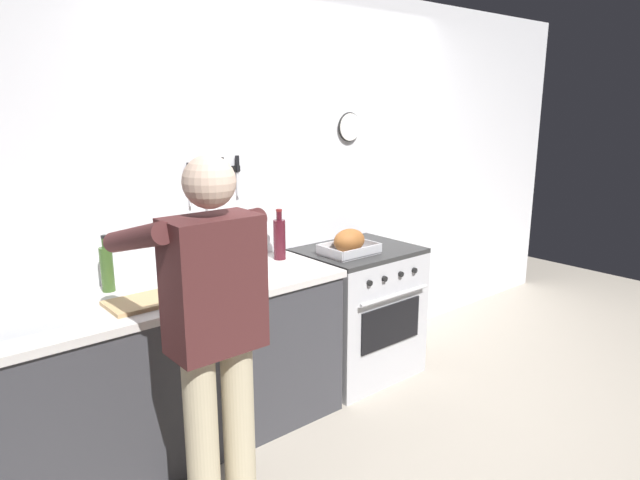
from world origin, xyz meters
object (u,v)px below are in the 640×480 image
at_px(stove, 357,312).
at_px(bottle_cooking_oil, 211,256).
at_px(person_cook, 213,327).
at_px(cutting_board, 145,301).
at_px(bottle_wine_red, 279,238).
at_px(bottle_olive_oil, 107,268).
at_px(bottle_hot_sauce, 198,266).
at_px(bottle_dish_soap, 179,264).
at_px(roasting_pan, 349,243).
at_px(bottle_soy_sauce, 179,270).

bearing_deg(stove, bottle_cooking_oil, 174.10).
bearing_deg(bottle_cooking_oil, person_cook, -118.93).
distance_m(cutting_board, bottle_wine_red, 1.01).
bearing_deg(bottle_olive_oil, bottle_hot_sauce, -9.79).
xyz_separation_m(bottle_olive_oil, bottle_dish_soap, (0.38, -0.04, -0.04)).
bearing_deg(roasting_pan, stove, 22.88).
distance_m(person_cook, bottle_dish_soap, 0.90).
bearing_deg(bottle_wine_red, bottle_hot_sauce, -179.00).
bearing_deg(bottle_cooking_oil, bottle_olive_oil, 170.19).
distance_m(bottle_hot_sauce, bottle_dish_soap, 0.10).
bearing_deg(cutting_board, bottle_soy_sauce, 32.46).
xyz_separation_m(bottle_cooking_oil, bottle_hot_sauce, (-0.08, 0.01, -0.05)).
relative_size(roasting_pan, bottle_soy_sauce, 1.77).
relative_size(bottle_soy_sauce, bottle_dish_soap, 0.99).
relative_size(person_cook, bottle_olive_oil, 5.57).
height_order(cutting_board, bottle_hot_sauce, bottle_hot_sauce).
height_order(bottle_wine_red, bottle_olive_oil, bottle_wine_red).
xyz_separation_m(stove, bottle_hot_sauce, (-1.13, 0.12, 0.52)).
bearing_deg(bottle_soy_sauce, bottle_hot_sauce, 20.18).
distance_m(person_cook, roasting_pan, 1.49).
bearing_deg(person_cook, roasting_pan, -51.82).
xyz_separation_m(cutting_board, bottle_dish_soap, (0.32, 0.27, 0.07)).
relative_size(bottle_hot_sauce, bottle_soy_sauce, 0.81).
height_order(bottle_cooking_oil, bottle_hot_sauce, bottle_cooking_oil).
height_order(roasting_pan, cutting_board, roasting_pan).
bearing_deg(stove, person_cook, -155.37).
xyz_separation_m(cutting_board, bottle_soy_sauce, (0.27, 0.17, 0.07)).
distance_m(bottle_olive_oil, bottle_dish_soap, 0.39).
relative_size(bottle_olive_oil, bottle_dish_soap, 1.47).
xyz_separation_m(stove, bottle_dish_soap, (-1.22, 0.17, 0.53)).
relative_size(roasting_pan, bottle_dish_soap, 1.74).
height_order(cutting_board, bottle_cooking_oil, bottle_cooking_oil).
relative_size(stove, bottle_wine_red, 2.83).
distance_m(bottle_cooking_oil, bottle_wine_red, 0.50).
distance_m(bottle_hot_sauce, bottle_soy_sauce, 0.15).
bearing_deg(bottle_soy_sauce, bottle_dish_soap, 63.12).
height_order(person_cook, bottle_olive_oil, person_cook).
distance_m(bottle_wine_red, bottle_dish_soap, 0.67).
xyz_separation_m(stove, roasting_pan, (-0.14, -0.06, 0.52)).
distance_m(bottle_wine_red, bottle_soy_sauce, 0.72).
bearing_deg(person_cook, bottle_soy_sauce, -2.98).
relative_size(stove, roasting_pan, 2.56).
relative_size(stove, bottle_hot_sauce, 5.57).
distance_m(bottle_wine_red, bottle_olive_oil, 1.05).
height_order(bottle_olive_oil, bottle_dish_soap, bottle_olive_oil).
xyz_separation_m(person_cook, cutting_board, (-0.04, 0.59, -0.04)).
xyz_separation_m(roasting_pan, cutting_board, (-1.40, -0.04, -0.06)).
xyz_separation_m(person_cook, bottle_hot_sauce, (0.36, 0.81, 0.01)).
xyz_separation_m(bottle_hot_sauce, bottle_olive_oil, (-0.47, 0.08, 0.06)).
bearing_deg(cutting_board, stove, 3.66).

